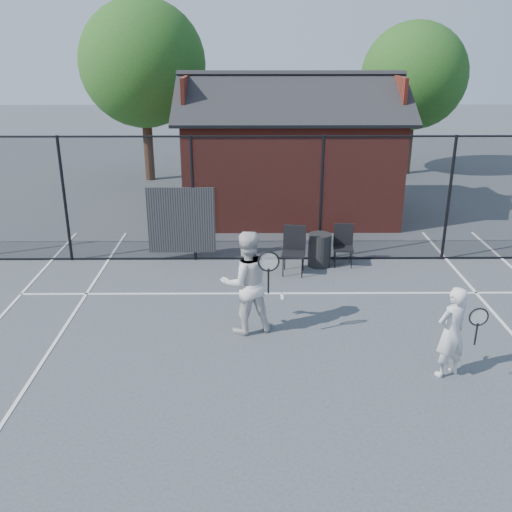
{
  "coord_description": "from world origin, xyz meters",
  "views": [
    {
      "loc": [
        -0.62,
        -7.93,
        5.01
      ],
      "look_at": [
        -0.55,
        2.34,
        1.1
      ],
      "focal_mm": 40.0,
      "sensor_mm": 36.0,
      "label": 1
    }
  ],
  "objects_px": {
    "chair_left": "(294,252)",
    "clubhouse": "(289,161)",
    "player_front": "(452,332)",
    "chair_right": "(343,246)",
    "waste_bin": "(319,250)",
    "player_back": "(246,282)"
  },
  "relations": [
    {
      "from": "clubhouse",
      "to": "chair_left",
      "type": "distance_m",
      "value": 5.02
    },
    {
      "from": "player_front",
      "to": "waste_bin",
      "type": "relative_size",
      "value": 1.95
    },
    {
      "from": "chair_left",
      "to": "clubhouse",
      "type": "bearing_deg",
      "value": 96.28
    },
    {
      "from": "player_front",
      "to": "chair_right",
      "type": "bearing_deg",
      "value": 101.44
    },
    {
      "from": "clubhouse",
      "to": "chair_left",
      "type": "bearing_deg",
      "value": -92.18
    },
    {
      "from": "clubhouse",
      "to": "waste_bin",
      "type": "bearing_deg",
      "value": -84.03
    },
    {
      "from": "chair_left",
      "to": "chair_right",
      "type": "bearing_deg",
      "value": 30.99
    },
    {
      "from": "player_back",
      "to": "waste_bin",
      "type": "relative_size",
      "value": 2.46
    },
    {
      "from": "player_back",
      "to": "waste_bin",
      "type": "distance_m",
      "value": 3.67
    },
    {
      "from": "clubhouse",
      "to": "chair_right",
      "type": "distance_m",
      "value": 4.66
    },
    {
      "from": "chair_right",
      "to": "clubhouse",
      "type": "bearing_deg",
      "value": 108.14
    },
    {
      "from": "chair_right",
      "to": "waste_bin",
      "type": "bearing_deg",
      "value": -174.9
    },
    {
      "from": "player_back",
      "to": "waste_bin",
      "type": "height_order",
      "value": "player_back"
    },
    {
      "from": "player_back",
      "to": "clubhouse",
      "type": "bearing_deg",
      "value": 80.84
    },
    {
      "from": "player_front",
      "to": "chair_right",
      "type": "relative_size",
      "value": 1.6
    },
    {
      "from": "waste_bin",
      "to": "player_back",
      "type": "bearing_deg",
      "value": -117.75
    },
    {
      "from": "player_front",
      "to": "chair_left",
      "type": "xyz_separation_m",
      "value": [
        -2.16,
        4.21,
        -0.23
      ]
    },
    {
      "from": "player_back",
      "to": "chair_left",
      "type": "bearing_deg",
      "value": 68.97
    },
    {
      "from": "clubhouse",
      "to": "chair_left",
      "type": "height_order",
      "value": "clubhouse"
    },
    {
      "from": "chair_left",
      "to": "player_back",
      "type": "bearing_deg",
      "value": -102.57
    },
    {
      "from": "chair_left",
      "to": "chair_right",
      "type": "distance_m",
      "value": 1.31
    },
    {
      "from": "chair_left",
      "to": "waste_bin",
      "type": "relative_size",
      "value": 1.36
    }
  ]
}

